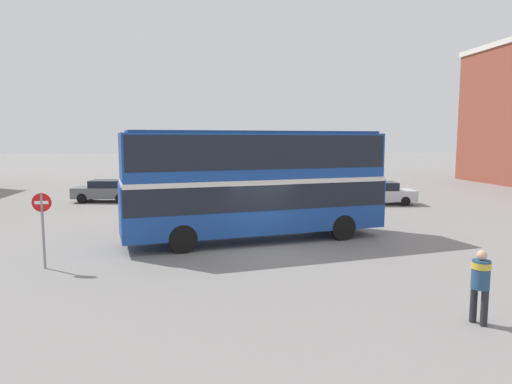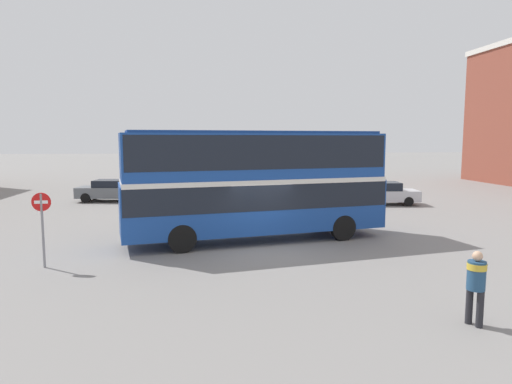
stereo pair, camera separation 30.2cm
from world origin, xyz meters
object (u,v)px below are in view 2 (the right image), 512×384
Objects in this scene: pedestrian_foreground at (476,280)px; parked_car_kerb_far at (109,190)px; double_decker_bus at (256,178)px; parked_car_kerb_near at (384,193)px; no_entry_sign at (42,218)px.

pedestrian_foreground is 0.41× the size of parked_car_kerb_far.
parked_car_kerb_far is at bearing 111.48° from double_decker_bus.
no_entry_sign is (-17.20, -12.71, 0.95)m from parked_car_kerb_near.
pedestrian_foreground is 0.39× the size of parked_car_kerb_near.
double_decker_bus is 2.53× the size of parked_car_kerb_near.
no_entry_sign is at bearing 100.83° from parked_car_kerb_far.
pedestrian_foreground is at bearing -28.63° from no_entry_sign.
double_decker_bus reaches higher than pedestrian_foreground.
parked_car_kerb_near is 1.76× the size of no_entry_sign.
parked_car_kerb_near is 21.41m from no_entry_sign.
no_entry_sign is at bearing -53.56° from pedestrian_foreground.
no_entry_sign is (-7.55, -3.14, -0.96)m from double_decker_bus.
pedestrian_foreground is at bearing 126.04° from parked_car_kerb_far.
pedestrian_foreground is at bearing -78.38° from double_decker_bus.
no_entry_sign reaches higher than pedestrian_foreground.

